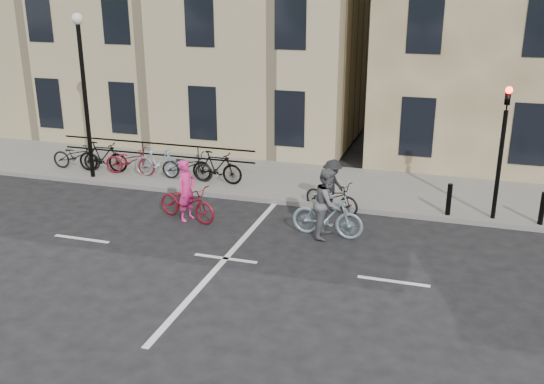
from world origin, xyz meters
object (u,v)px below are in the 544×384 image
(lamp_post, at_px, (83,76))
(cyclist_dark, at_px, (332,192))
(cyclist_pink, at_px, (187,199))
(cyclist_grey, at_px, (328,210))
(traffic_light, at_px, (503,137))

(lamp_post, height_order, cyclist_dark, lamp_post)
(cyclist_pink, xyz_separation_m, cyclist_grey, (3.99, -0.02, 0.15))
(traffic_light, distance_m, lamp_post, 12.74)
(traffic_light, relative_size, cyclist_pink, 1.91)
(cyclist_grey, distance_m, cyclist_dark, 1.85)
(lamp_post, distance_m, cyclist_grey, 9.26)
(lamp_post, relative_size, cyclist_grey, 2.72)
(lamp_post, bearing_deg, cyclist_pink, -26.94)
(traffic_light, distance_m, cyclist_grey, 5.04)
(lamp_post, distance_m, cyclist_pink, 5.86)
(cyclist_grey, height_order, cyclist_dark, cyclist_grey)
(cyclist_pink, bearing_deg, traffic_light, -58.24)
(cyclist_pink, xyz_separation_m, cyclist_dark, (3.72, 1.81, 0.02))
(lamp_post, height_order, cyclist_grey, lamp_post)
(traffic_light, relative_size, cyclist_grey, 2.01)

